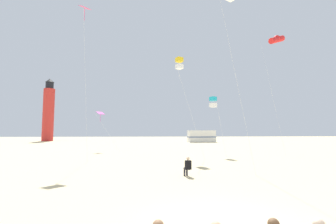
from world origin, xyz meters
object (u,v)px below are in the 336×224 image
kite_diamond_rainbow (85,15)px  kite_box_gold (179,63)px  kite_diamond_magenta (101,114)px  kite_box_cyan (213,102)px  kite_tube_scarlet (277,39)px  kite_flyer_standing (188,166)px  lighthouse_distant (48,112)px  rv_van_white (202,136)px

kite_diamond_rainbow → kite_box_gold: size_ratio=1.38×
kite_diamond_magenta → kite_box_cyan: bearing=-25.1°
kite_tube_scarlet → kite_diamond_magenta: kite_tube_scarlet is taller
kite_flyer_standing → kite_diamond_magenta: 19.86m
lighthouse_distant → kite_flyer_standing: bearing=-58.8°
kite_tube_scarlet → kite_box_gold: kite_tube_scarlet is taller
kite_box_cyan → lighthouse_distant: (-34.40, 38.24, 2.01)m
kite_diamond_rainbow → kite_tube_scarlet: (20.92, 5.57, 0.70)m
kite_tube_scarlet → lighthouse_distant: (-42.61, 37.12, -5.79)m
kite_flyer_standing → kite_box_gold: (0.61, 8.73, 8.81)m
kite_diamond_rainbow → kite_box_cyan: bearing=19.3°
kite_diamond_magenta → lighthouse_distant: 38.27m
kite_flyer_standing → kite_diamond_magenta: kite_diamond_magenta is taller
kite_tube_scarlet → lighthouse_distant: 56.81m
kite_flyer_standing → kite_box_gold: size_ratio=0.12×
kite_box_gold → kite_diamond_magenta: bearing=138.3°
kite_tube_scarlet → kite_diamond_magenta: bearing=166.5°
kite_box_cyan → rv_van_white: kite_box_cyan is taller
rv_van_white → lighthouse_distant: bearing=162.8°
rv_van_white → kite_diamond_magenta: bearing=-133.3°
kite_flyer_standing → kite_diamond_magenta: bearing=-78.5°
kite_flyer_standing → kite_diamond_magenta: (-8.92, 17.23, 4.25)m
kite_flyer_standing → lighthouse_distant: 57.94m
kite_box_gold → rv_van_white: bearing=73.9°
lighthouse_distant → rv_van_white: (39.44, -9.26, -6.45)m
kite_flyer_standing → lighthouse_distant: (-29.81, 49.15, 7.22)m
kite_diamond_rainbow → kite_tube_scarlet: bearing=14.9°
kite_box_cyan → kite_box_gold: 5.79m
kite_tube_scarlet → kite_box_cyan: bearing=-172.3°
kite_diamond_rainbow → lighthouse_distant: 48.15m
kite_diamond_magenta → lighthouse_distant: lighthouse_distant is taller
kite_tube_scarlet → kite_box_cyan: 11.38m
kite_flyer_standing → rv_van_white: 41.04m
kite_flyer_standing → kite_box_cyan: bearing=-128.7°
kite_diamond_magenta → lighthouse_distant: bearing=123.2°
kite_tube_scarlet → kite_box_gold: 13.31m
kite_box_gold → kite_diamond_rainbow: bearing=-165.4°
kite_box_cyan → rv_van_white: (5.04, 28.98, -4.44)m
kite_diamond_magenta → kite_flyer_standing: bearing=-62.6°
kite_diamond_magenta → lighthouse_distant: (-20.89, 31.92, 2.97)m
kite_box_cyan → kite_diamond_magenta: 14.94m
kite_diamond_rainbow → kite_diamond_magenta: size_ratio=2.64×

